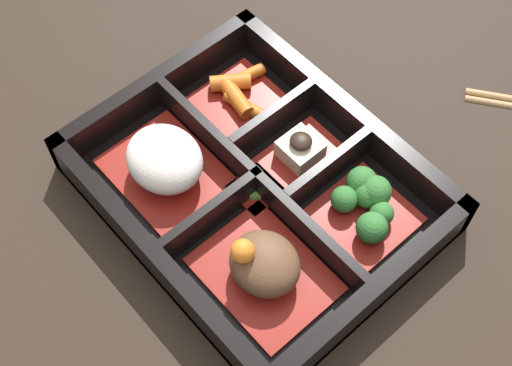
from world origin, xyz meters
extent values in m
plane|color=black|center=(0.00, 0.00, 0.00)|extent=(3.00, 3.00, 0.00)
cube|color=black|center=(0.00, 0.00, 0.01)|extent=(0.29, 0.24, 0.01)
cube|color=black|center=(0.00, -0.11, 0.02)|extent=(0.29, 0.01, 0.05)
cube|color=black|center=(0.00, 0.11, 0.02)|extent=(0.29, 0.01, 0.05)
cube|color=black|center=(-0.14, 0.00, 0.02)|extent=(0.01, 0.24, 0.05)
cube|color=black|center=(0.14, 0.00, 0.02)|extent=(0.01, 0.24, 0.05)
cube|color=black|center=(0.00, 0.00, 0.02)|extent=(0.27, 0.01, 0.05)
cube|color=black|center=(-0.03, -0.05, 0.02)|extent=(0.01, 0.10, 0.05)
cube|color=black|center=(0.04, -0.05, 0.02)|extent=(0.01, 0.10, 0.05)
cube|color=black|center=(0.00, 0.05, 0.02)|extent=(0.01, 0.11, 0.05)
cube|color=maroon|center=(-0.07, 0.05, 0.01)|extent=(0.11, 0.09, 0.01)
ellipsoid|color=brown|center=(-0.07, 0.05, 0.03)|extent=(0.06, 0.06, 0.04)
sphere|color=orange|center=(-0.05, 0.06, 0.06)|extent=(0.02, 0.02, 0.02)
cube|color=maroon|center=(0.07, 0.05, 0.01)|extent=(0.11, 0.09, 0.01)
ellipsoid|color=silver|center=(0.07, 0.05, 0.04)|extent=(0.07, 0.06, 0.04)
cube|color=maroon|center=(-0.08, -0.05, 0.01)|extent=(0.08, 0.08, 0.01)
sphere|color=#2D6B2D|center=(-0.09, -0.06, 0.03)|extent=(0.02, 0.02, 0.02)
sphere|color=#2D6B2D|center=(-0.06, -0.05, 0.03)|extent=(0.02, 0.02, 0.02)
sphere|color=#2D6B2D|center=(-0.06, -0.07, 0.03)|extent=(0.03, 0.03, 0.03)
sphere|color=#2D6B2D|center=(-0.08, -0.07, 0.03)|extent=(0.03, 0.03, 0.03)
sphere|color=#2D6B2D|center=(-0.10, -0.04, 0.03)|extent=(0.03, 0.03, 0.03)
sphere|color=#2D6B2D|center=(-0.07, -0.06, 0.03)|extent=(0.02, 0.02, 0.02)
cube|color=maroon|center=(0.00, -0.05, 0.01)|extent=(0.05, 0.08, 0.01)
cube|color=beige|center=(0.00, -0.05, 0.02)|extent=(0.03, 0.03, 0.02)
ellipsoid|color=black|center=(0.00, -0.05, 0.04)|extent=(0.02, 0.02, 0.01)
cube|color=maroon|center=(0.09, -0.05, 0.01)|extent=(0.07, 0.08, 0.01)
cylinder|color=#D1661E|center=(0.07, -0.05, 0.02)|extent=(0.04, 0.02, 0.01)
cylinder|color=#D1661E|center=(0.10, -0.06, 0.02)|extent=(0.04, 0.04, 0.02)
cylinder|color=#D1661E|center=(0.10, -0.07, 0.02)|extent=(0.02, 0.04, 0.01)
cylinder|color=#D1661E|center=(0.08, -0.05, 0.02)|extent=(0.05, 0.02, 0.02)
cube|color=maroon|center=(0.00, 0.00, 0.01)|extent=(0.04, 0.04, 0.01)
cylinder|color=#75A84C|center=(0.00, 0.00, 0.02)|extent=(0.02, 0.02, 0.01)
cylinder|color=#75A84C|center=(0.00, 0.00, 0.02)|extent=(0.02, 0.02, 0.01)
camera|label=1|loc=(-0.24, 0.21, 0.56)|focal=50.00mm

